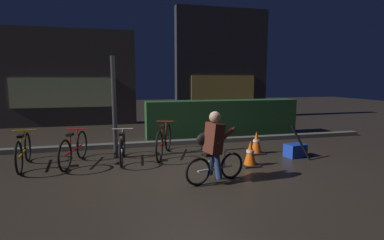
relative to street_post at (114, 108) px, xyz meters
The scene contains 15 objects.
ground_plane 2.20m from the street_post, 39.74° to the right, with size 40.00×40.00×0.00m, color #2D261E.
sidewalk_curb 2.07m from the street_post, 34.72° to the left, with size 12.00×0.24×0.12m, color #56544F.
hedge_row 3.80m from the street_post, 30.36° to the left, with size 4.80×0.70×1.13m, color #214723.
storefront_left 5.67m from the street_post, 109.77° to the left, with size 5.28×0.54×3.66m.
storefront_right 7.70m from the street_post, 52.17° to the left, with size 4.24×0.54×4.91m.
street_post is the anchor object (origin of this frame).
parked_bike_leftmost 2.00m from the street_post, behind, with size 0.46×1.59×0.74m.
parked_bike_left_mid 1.22m from the street_post, 157.34° to the right, with size 0.47×1.56×0.73m.
parked_bike_center_left 0.91m from the street_post, 67.19° to the right, with size 0.46×1.50×0.69m.
parked_bike_center_right 1.35m from the street_post, ahead, with size 0.62×1.63×0.79m.
traffic_cone_near 3.14m from the street_post, 25.60° to the right, with size 0.36×0.36×0.53m.
traffic_cone_far 3.43m from the street_post, ahead, with size 0.36×0.36×0.55m.
blue_crate 4.25m from the street_post, 12.59° to the right, with size 0.44×0.32×0.30m, color #193DB7.
cyclist 2.68m from the street_post, 50.44° to the right, with size 1.16×0.50×1.25m.
closed_umbrella 4.23m from the street_post, 16.07° to the right, with size 0.05×0.05×0.85m, color black.
Camera 1 is at (-1.30, -5.48, 1.78)m, focal length 27.14 mm.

